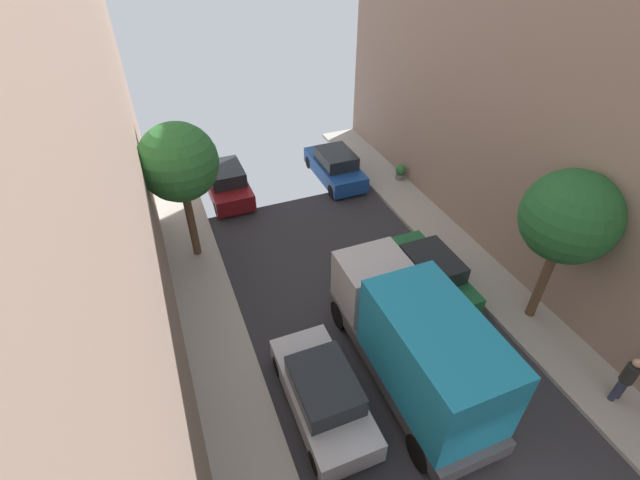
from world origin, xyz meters
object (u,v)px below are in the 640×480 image
object	(u,v)px
parked_car_left_3	(323,393)
parked_car_right_1	(429,273)
street_tree_2	(178,163)
parked_car_left_4	(226,182)
parked_car_right_2	(335,166)
delivery_truck	(415,342)
potted_plant_2	(401,172)
street_tree_1	(569,218)
pedestrian	(627,378)

from	to	relation	value
parked_car_left_3	parked_car_right_1	xyz separation A→B (m)	(5.40, 3.14, 0.00)
parked_car_right_1	street_tree_2	distance (m)	9.67
street_tree_2	parked_car_right_1	bearing A→B (deg)	-33.62
parked_car_left_4	parked_car_right_1	distance (m)	10.54
parked_car_left_3	parked_car_right_1	world-z (taller)	same
parked_car_right_2	delivery_truck	distance (m)	12.14
parked_car_left_4	street_tree_2	xyz separation A→B (m)	(-2.12, -4.05, 3.46)
parked_car_left_3	potted_plant_2	xyz separation A→B (m)	(8.35, 10.25, -0.17)
parked_car_left_3	street_tree_1	xyz separation A→B (m)	(7.91, 0.59, 3.45)
pedestrian	parked_car_right_2	bearing A→B (deg)	99.46
parked_car_left_4	pedestrian	world-z (taller)	pedestrian
delivery_truck	street_tree_1	distance (m)	5.77
delivery_truck	parked_car_right_2	bearing A→B (deg)	77.10
delivery_truck	street_tree_2	size ratio (longest dim) A/B	1.21
parked_car_right_1	parked_car_right_2	size ratio (longest dim) A/B	1.00
parked_car_right_1	parked_car_right_2	bearing A→B (deg)	90.00
parked_car_left_3	delivery_truck	size ratio (longest dim) A/B	0.64
parked_car_left_3	parked_car_right_2	bearing A→B (deg)	65.19
parked_car_right_2	potted_plant_2	xyz separation A→B (m)	(2.95, -1.43, -0.17)
parked_car_left_3	parked_car_right_1	bearing A→B (deg)	30.17
pedestrian	potted_plant_2	size ratio (longest dim) A/B	2.27
street_tree_1	delivery_truck	bearing A→B (deg)	-172.47
parked_car_left_3	potted_plant_2	bearing A→B (deg)	50.84
delivery_truck	street_tree_2	world-z (taller)	street_tree_2
street_tree_1	parked_car_right_1	bearing A→B (deg)	134.51
delivery_truck	pedestrian	size ratio (longest dim) A/B	3.84
parked_car_left_3	parked_car_right_2	xyz separation A→B (m)	(5.40, 11.68, 0.00)
street_tree_1	potted_plant_2	distance (m)	10.33
street_tree_2	potted_plant_2	bearing A→B (deg)	11.40
parked_car_left_4	parked_car_right_2	xyz separation A→B (m)	(5.40, -0.51, 0.00)
parked_car_left_3	delivery_truck	xyz separation A→B (m)	(2.70, -0.10, 1.07)
parked_car_left_4	parked_car_right_2	distance (m)	5.42
parked_car_right_1	delivery_truck	bearing A→B (deg)	-129.79
parked_car_left_4	parked_car_right_2	bearing A→B (deg)	-5.40
parked_car_left_3	delivery_truck	world-z (taller)	delivery_truck
street_tree_1	street_tree_2	xyz separation A→B (m)	(-10.03, 7.55, 0.00)
parked_car_left_4	street_tree_1	xyz separation A→B (m)	(7.91, -11.61, 3.45)
street_tree_1	potted_plant_2	world-z (taller)	street_tree_1
parked_car_right_1	pedestrian	distance (m)	6.51
parked_car_left_4	street_tree_1	bearing A→B (deg)	-55.72
parked_car_left_4	pedestrian	distance (m)	16.99
parked_car_left_4	parked_car_right_2	world-z (taller)	same
pedestrian	potted_plant_2	bearing A→B (deg)	87.74
delivery_truck	potted_plant_2	bearing A→B (deg)	61.39
parked_car_left_3	parked_car_right_2	size ratio (longest dim) A/B	1.00
parked_car_right_2	street_tree_1	size ratio (longest dim) A/B	0.77
parked_car_right_2	pedestrian	xyz separation A→B (m)	(2.43, -14.57, 0.35)
potted_plant_2	parked_car_right_2	bearing A→B (deg)	154.03
parked_car_left_4	delivery_truck	distance (m)	12.63
parked_car_right_2	street_tree_2	distance (m)	9.00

